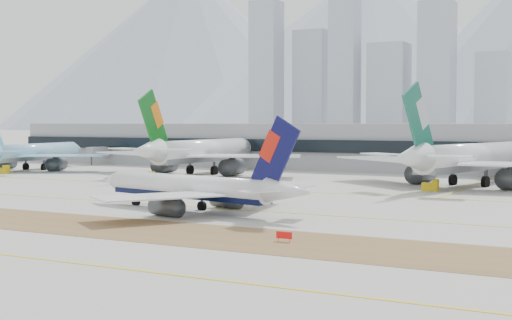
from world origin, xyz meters
The scene contains 11 objects.
ground centered at (0.00, 0.00, 0.00)m, with size 3000.00×3000.00×0.00m, color #9E9C93.
taxiing_airliner centered at (4.03, -11.07, 4.02)m, with size 49.10×42.06×16.65m.
widebody_korean centered at (-100.88, 56.25, 5.42)m, with size 56.58×55.92×20.40m.
widebody_eva centered at (-42.46, 64.65, 6.51)m, with size 68.67×67.01×24.47m.
widebody_cathay centered at (35.42, 61.38, 6.51)m, with size 66.60×66.43×24.48m.
terminal centered at (0.00, 114.84, 7.50)m, with size 280.00×43.10×15.00m.
hold_sign_right centered at (30.92, -32.00, 0.88)m, with size 2.20×0.15×1.35m.
gse_b centered at (-41.53, 37.63, 1.05)m, with size 3.55×2.00×2.60m.
gse_a centered at (-96.50, 39.99, 1.05)m, with size 3.55×2.00×2.60m.
gse_c centered at (30.62, 45.76, 1.05)m, with size 3.55×2.00×2.60m.
city_skyline centered at (-106.76, 453.42, 49.80)m, with size 342.00×49.80×140.00m.
Camera 1 is at (69.73, -113.94, 15.30)m, focal length 50.00 mm.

